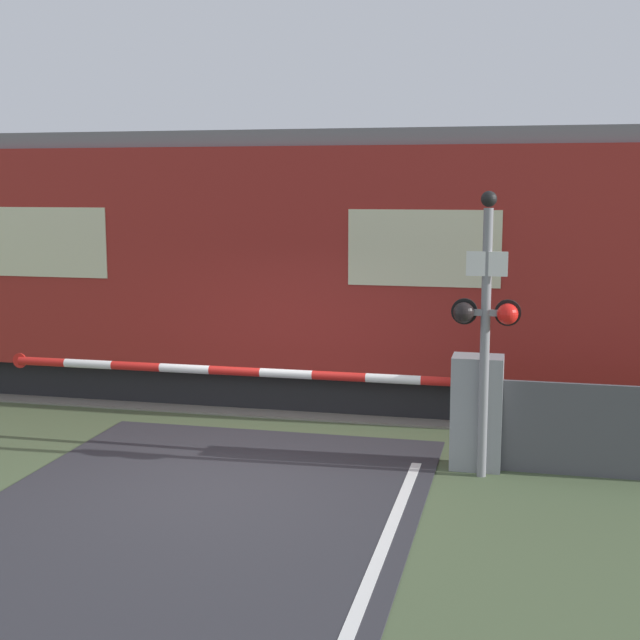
% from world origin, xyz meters
% --- Properties ---
extents(ground_plane, '(80.00, 80.00, 0.00)m').
position_xyz_m(ground_plane, '(0.00, 0.00, 0.00)').
color(ground_plane, '#475638').
extents(track_bed, '(36.00, 3.20, 0.13)m').
position_xyz_m(track_bed, '(0.00, 4.29, 0.02)').
color(track_bed, slate).
rests_on(track_bed, ground_plane).
extents(train, '(21.19, 2.85, 4.16)m').
position_xyz_m(train, '(-3.94, 4.29, 2.12)').
color(train, black).
rests_on(train, ground_plane).
extents(crossing_barrier, '(6.46, 0.44, 1.37)m').
position_xyz_m(crossing_barrier, '(2.24, 1.07, 0.75)').
color(crossing_barrier, gray).
rests_on(crossing_barrier, ground_plane).
extents(signal_post, '(0.79, 0.26, 3.31)m').
position_xyz_m(signal_post, '(2.84, 0.75, 1.88)').
color(signal_post, gray).
rests_on(signal_post, ground_plane).
extents(roadside_fence, '(3.23, 0.06, 1.10)m').
position_xyz_m(roadside_fence, '(4.26, 1.04, 0.55)').
color(roadside_fence, '#4C4C51').
rests_on(roadside_fence, ground_plane).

